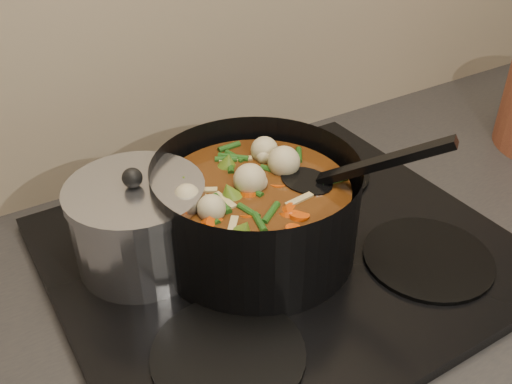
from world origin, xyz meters
TOP-DOWN VIEW (x-y plane):
  - stovetop at (0.00, 1.93)m, footprint 0.62×0.54m
  - stockpot at (-0.03, 1.95)m, footprint 0.37×0.37m
  - saucepan at (-0.18, 2.01)m, footprint 0.18×0.18m

SIDE VIEW (x-z plane):
  - stovetop at x=0.00m, z-range 0.91..0.93m
  - saucepan at x=-0.18m, z-range 0.92..1.07m
  - stockpot at x=-0.03m, z-range 0.89..1.10m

